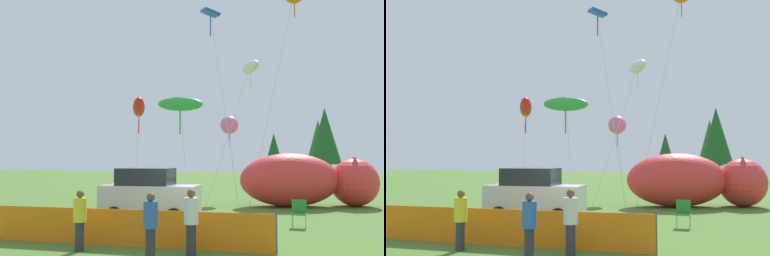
# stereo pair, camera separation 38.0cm
# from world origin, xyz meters

# --- Properties ---
(ground_plane) EXTENTS (120.00, 120.00, 0.00)m
(ground_plane) POSITION_xyz_m (0.00, 0.00, 0.00)
(ground_plane) COLOR #4C752D
(parked_car) EXTENTS (3.97, 2.12, 2.06)m
(parked_car) POSITION_xyz_m (-1.68, 0.84, 1.00)
(parked_car) COLOR #B7BCC1
(parked_car) RESTS_ON ground
(folding_chair) EXTENTS (0.55, 0.55, 0.96)m
(folding_chair) POSITION_xyz_m (4.18, 0.64, 0.56)
(folding_chair) COLOR #267F33
(folding_chair) RESTS_ON ground
(inflatable_cat) EXTENTS (7.26, 4.36, 2.71)m
(inflatable_cat) POSITION_xyz_m (4.25, 7.43, 1.25)
(inflatable_cat) COLOR red
(inflatable_cat) RESTS_ON ground
(safety_fence) EXTENTS (8.38, 0.40, 1.13)m
(safety_fence) POSITION_xyz_m (-0.37, -4.16, 0.51)
(safety_fence) COLOR orange
(safety_fence) RESTS_ON ground
(spectator_in_white_shirt) EXTENTS (0.35, 0.35, 1.61)m
(spectator_in_white_shirt) POSITION_xyz_m (-1.29, -5.06, 0.88)
(spectator_in_white_shirt) COLOR #2D2D38
(spectator_in_white_shirt) RESTS_ON ground
(spectator_in_red_shirt) EXTENTS (0.36, 0.36, 1.63)m
(spectator_in_red_shirt) POSITION_xyz_m (0.94, -5.54, 0.89)
(spectator_in_red_shirt) COLOR #2D2D38
(spectator_in_red_shirt) RESTS_ON ground
(spectator_in_blue_shirt) EXTENTS (0.37, 0.37, 1.68)m
(spectator_in_blue_shirt) POSITION_xyz_m (1.74, -4.79, 0.92)
(spectator_in_blue_shirt) COLOR #2D2D38
(spectator_in_blue_shirt) RESTS_ON ground
(kite_green_fish) EXTENTS (2.06, 1.21, 5.15)m
(kite_green_fish) POSITION_xyz_m (-0.82, 2.16, 4.79)
(kite_green_fish) COLOR silver
(kite_green_fish) RESTS_ON ground
(kite_white_ghost) EXTENTS (3.39, 2.49, 7.58)m
(kite_white_ghost) POSITION_xyz_m (1.58, 6.63, 7.18)
(kite_white_ghost) COLOR silver
(kite_white_ghost) RESTS_ON ground
(kite_pink_octopus) EXTENTS (1.14, 1.44, 4.97)m
(kite_pink_octopus) POSITION_xyz_m (-0.14, 9.52, 4.42)
(kite_pink_octopus) COLOR silver
(kite_pink_octopus) RESTS_ON ground
(kite_blue_box) EXTENTS (2.44, 2.32, 10.69)m
(kite_blue_box) POSITION_xyz_m (-0.59, 6.86, 10.16)
(kite_blue_box) COLOR silver
(kite_blue_box) RESTS_ON ground
(kite_red_lizard) EXTENTS (1.48, 3.03, 5.68)m
(kite_red_lizard) POSITION_xyz_m (-3.82, 4.61, 5.03)
(kite_red_lizard) COLOR silver
(kite_red_lizard) RESTS_ON ground
(horizon_tree_east) EXTENTS (3.23, 3.23, 7.70)m
(horizon_tree_east) POSITION_xyz_m (5.61, 31.13, 4.73)
(horizon_tree_east) COLOR brown
(horizon_tree_east) RESTS_ON ground
(horizon_tree_west) EXTENTS (2.84, 2.84, 6.78)m
(horizon_tree_west) POSITION_xyz_m (4.94, 35.08, 4.16)
(horizon_tree_west) COLOR brown
(horizon_tree_west) RESTS_ON ground
(horizon_tree_mid) EXTENTS (2.35, 2.35, 5.62)m
(horizon_tree_mid) POSITION_xyz_m (-0.52, 39.94, 3.45)
(horizon_tree_mid) COLOR brown
(horizon_tree_mid) RESTS_ON ground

